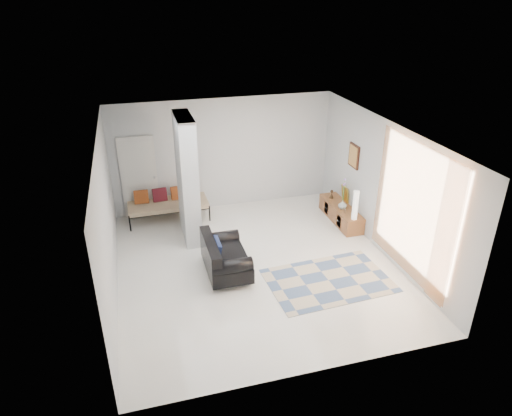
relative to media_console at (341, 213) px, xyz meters
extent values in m
plane|color=silver|center=(-2.52, -1.37, -0.21)|extent=(6.00, 6.00, 0.00)
plane|color=white|center=(-2.52, -1.37, 2.59)|extent=(6.00, 6.00, 0.00)
plane|color=silver|center=(-2.52, 1.63, 1.19)|extent=(6.00, 0.00, 6.00)
plane|color=silver|center=(-2.52, -4.37, 1.19)|extent=(6.00, 0.00, 6.00)
plane|color=silver|center=(-5.27, -1.37, 1.19)|extent=(0.00, 6.00, 6.00)
plane|color=silver|center=(0.23, -1.37, 1.19)|extent=(0.00, 6.00, 6.00)
cube|color=silver|center=(-3.62, 0.23, 1.19)|extent=(0.35, 1.20, 2.80)
cube|color=silver|center=(-4.62, 1.59, 0.81)|extent=(0.85, 0.06, 2.04)
plane|color=orange|center=(0.15, -2.52, 1.24)|extent=(0.00, 2.55, 2.55)
cube|color=#3B1B10|center=(0.20, 0.00, 1.44)|extent=(0.04, 0.45, 0.55)
cube|color=brown|center=(0.00, 0.00, -0.01)|extent=(0.45, 1.63, 0.40)
cube|color=#3B1B10|center=(-0.22, -0.36, -0.01)|extent=(0.02, 0.22, 0.28)
cube|color=#3B1B10|center=(-0.22, 0.36, -0.01)|extent=(0.02, 0.22, 0.28)
cube|color=gold|center=(0.18, 0.22, 0.39)|extent=(0.09, 0.32, 0.40)
cube|color=silver|center=(-0.10, -0.36, 0.25)|extent=(0.04, 0.10, 0.12)
cylinder|color=silver|center=(-3.46, -2.00, -0.16)|extent=(0.05, 0.05, 0.10)
cylinder|color=silver|center=(-3.46, -0.90, -0.16)|extent=(0.05, 0.05, 0.10)
cylinder|color=silver|center=(-2.86, -2.00, -0.16)|extent=(0.05, 0.05, 0.10)
cylinder|color=silver|center=(-2.86, -0.90, -0.16)|extent=(0.05, 0.05, 0.10)
cube|color=black|center=(-3.16, -1.45, 0.04)|extent=(0.81, 1.34, 0.30)
cube|color=black|center=(-3.46, -1.45, 0.37)|extent=(0.20, 1.34, 0.36)
cylinder|color=black|center=(-3.16, -2.00, 0.27)|extent=(0.76, 0.28, 0.28)
cylinder|color=black|center=(-3.16, -0.90, 0.27)|extent=(0.76, 0.28, 0.28)
cube|color=black|center=(-3.34, -1.45, 0.39)|extent=(0.14, 0.49, 0.31)
cylinder|color=black|center=(-4.95, 0.83, -0.01)|extent=(0.04, 0.04, 0.40)
cylinder|color=black|center=(-3.07, 0.85, -0.01)|extent=(0.04, 0.04, 0.40)
cylinder|color=black|center=(-4.96, 1.61, -0.01)|extent=(0.04, 0.04, 0.40)
cylinder|color=black|center=(-3.08, 1.64, -0.01)|extent=(0.04, 0.04, 0.40)
cube|color=beige|center=(-4.02, 1.23, 0.17)|extent=(1.91, 0.83, 0.12)
cube|color=brown|center=(-4.63, 1.37, 0.39)|extent=(0.34, 0.17, 0.33)
cube|color=#5A161F|center=(-4.19, 1.38, 0.39)|extent=(0.34, 0.17, 0.33)
cube|color=brown|center=(-3.75, 1.39, 0.39)|extent=(0.34, 0.17, 0.33)
cube|color=#C1B194|center=(-1.31, -2.27, -0.20)|extent=(2.42, 1.69, 0.01)
cylinder|color=silver|center=(-0.02, -0.70, 0.54)|extent=(0.13, 0.13, 0.68)
imported|color=#B8C3C0|center=(-0.05, -0.14, 0.30)|extent=(0.23, 0.23, 0.21)
camera|label=1|loc=(-4.64, -8.98, 4.95)|focal=32.00mm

